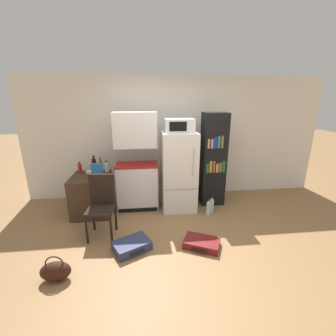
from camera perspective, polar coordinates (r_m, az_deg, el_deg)
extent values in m
plane|color=olive|center=(3.54, 3.39, -19.18)|extent=(24.00, 24.00, 0.00)
cube|color=white|center=(4.93, 2.09, 7.59)|extent=(6.40, 0.10, 2.56)
cube|color=#422D1E|center=(4.51, -18.76, -6.37)|extent=(0.68, 0.74, 0.74)
cube|color=white|center=(4.50, -7.72, -4.70)|extent=(0.79, 0.46, 0.87)
cube|color=#B21E1E|center=(4.35, -7.96, 0.80)|extent=(0.80, 0.47, 0.03)
cube|color=white|center=(4.22, -8.34, 9.61)|extent=(0.79, 0.39, 0.64)
cube|color=black|center=(4.45, -7.58, -10.54)|extent=(0.75, 0.01, 0.08)
cube|color=white|center=(4.35, 2.70, -0.82)|extent=(0.65, 0.65, 1.51)
cube|color=gray|center=(4.13, 3.36, -5.43)|extent=(0.62, 0.01, 0.01)
cylinder|color=silver|center=(3.99, 6.50, 1.51)|extent=(0.02, 0.02, 0.53)
cube|color=silver|center=(4.16, 2.87, 10.76)|extent=(0.53, 0.34, 0.24)
cube|color=black|center=(3.98, 2.59, 10.48)|extent=(0.31, 0.01, 0.16)
cube|color=black|center=(4.59, 11.36, 2.05)|extent=(0.46, 0.37, 1.85)
cube|color=#1E7033|center=(4.40, 10.00, -0.06)|extent=(0.05, 0.01, 0.19)
cube|color=orange|center=(4.41, 10.83, 0.26)|extent=(0.05, 0.01, 0.23)
cube|color=brown|center=(4.43, 11.63, 0.28)|extent=(0.04, 0.01, 0.23)
cube|color=tan|center=(4.46, 12.40, -0.04)|extent=(0.05, 0.01, 0.18)
cube|color=brown|center=(4.48, 13.19, 0.11)|extent=(0.05, 0.01, 0.20)
cube|color=#1E7033|center=(4.50, 13.99, 0.32)|extent=(0.05, 0.01, 0.23)
cube|color=tan|center=(4.29, 10.33, 6.06)|extent=(0.04, 0.01, 0.18)
cube|color=tan|center=(4.31, 11.16, 6.05)|extent=(0.04, 0.01, 0.18)
cube|color=#193899|center=(4.32, 12.00, 6.30)|extent=(0.05, 0.01, 0.22)
cube|color=teal|center=(4.34, 12.83, 6.37)|extent=(0.05, 0.01, 0.23)
cube|color=brown|center=(4.36, 13.64, 6.45)|extent=(0.04, 0.01, 0.24)
cube|color=black|center=(4.39, 14.41, 6.00)|extent=(0.05, 0.01, 0.17)
cylinder|color=black|center=(4.63, -18.24, 0.73)|extent=(0.08, 0.08, 0.24)
cylinder|color=black|center=(4.59, -18.40, 2.42)|extent=(0.04, 0.04, 0.04)
cylinder|color=black|center=(4.58, -18.44, 2.83)|extent=(0.04, 0.04, 0.02)
cylinder|color=silver|center=(4.55, -15.31, 0.19)|extent=(0.09, 0.09, 0.16)
cylinder|color=silver|center=(4.52, -15.40, 1.35)|extent=(0.04, 0.04, 0.03)
cylinder|color=black|center=(4.51, -15.42, 1.63)|extent=(0.05, 0.05, 0.02)
cylinder|color=#AD1914|center=(4.63, -21.46, -0.08)|extent=(0.07, 0.07, 0.16)
cylinder|color=#AD1914|center=(4.60, -21.59, 1.07)|extent=(0.03, 0.03, 0.03)
cylinder|color=black|center=(4.60, -21.62, 1.35)|extent=(0.04, 0.04, 0.02)
cylinder|color=#566619|center=(4.61, -16.68, 0.56)|extent=(0.06, 0.06, 0.20)
cylinder|color=#566619|center=(4.57, -16.81, 1.99)|extent=(0.03, 0.03, 0.04)
cylinder|color=black|center=(4.57, -16.84, 2.33)|extent=(0.03, 0.03, 0.02)
cylinder|color=silver|center=(4.55, -19.16, -0.94)|extent=(0.16, 0.16, 0.04)
cube|color=#1E66A8|center=(4.06, -17.51, -1.00)|extent=(0.19, 0.07, 0.30)
cylinder|color=black|center=(3.68, -19.98, -14.61)|extent=(0.04, 0.04, 0.45)
cylinder|color=black|center=(3.59, -14.26, -14.94)|extent=(0.04, 0.04, 0.45)
cylinder|color=black|center=(3.98, -18.39, -11.91)|extent=(0.04, 0.04, 0.45)
cylinder|color=black|center=(3.89, -13.14, -12.12)|extent=(0.04, 0.04, 0.45)
cube|color=black|center=(3.67, -16.77, -10.08)|extent=(0.43, 0.43, 0.04)
cube|color=black|center=(3.71, -16.44, -5.13)|extent=(0.38, 0.08, 0.50)
cube|color=navy|center=(3.47, -9.20, -18.89)|extent=(0.60, 0.54, 0.14)
cylinder|color=black|center=(3.33, -7.73, -20.60)|extent=(0.21, 0.12, 0.02)
cube|color=maroon|center=(3.54, 8.54, -18.32)|extent=(0.60, 0.51, 0.11)
cylinder|color=black|center=(3.39, 7.91, -20.06)|extent=(0.22, 0.12, 0.02)
ellipsoid|color=#33190F|center=(3.25, -26.65, -22.39)|extent=(0.36, 0.20, 0.24)
torus|color=#33190F|center=(3.19, -26.93, -20.88)|extent=(0.21, 0.02, 0.21)
cylinder|color=silver|center=(4.37, 10.22, -10.04)|extent=(0.08, 0.08, 0.24)
cylinder|color=silver|center=(4.31, 10.32, -8.39)|extent=(0.04, 0.04, 0.04)
cylinder|color=black|center=(4.30, 10.34, -7.98)|extent=(0.04, 0.04, 0.02)
cylinder|color=silver|center=(4.46, 11.01, -9.43)|extent=(0.08, 0.08, 0.25)
cylinder|color=silver|center=(4.40, 11.12, -7.70)|extent=(0.04, 0.04, 0.04)
cylinder|color=black|center=(4.38, 11.14, -7.28)|extent=(0.04, 0.04, 0.03)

